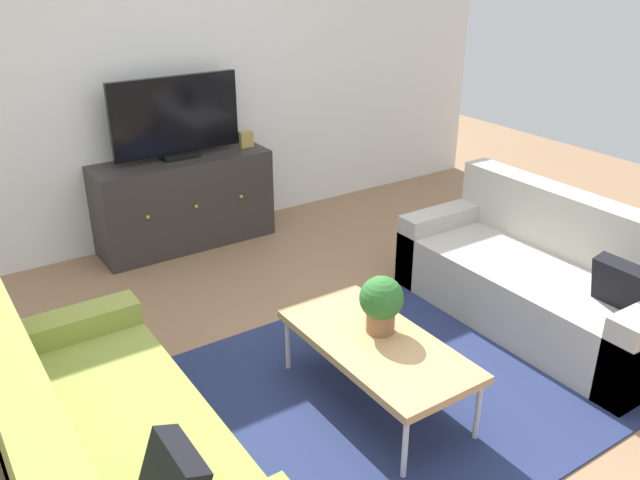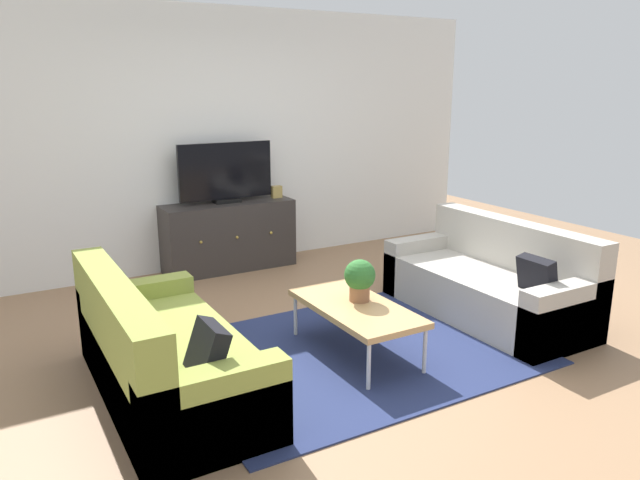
{
  "view_description": "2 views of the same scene",
  "coord_description": "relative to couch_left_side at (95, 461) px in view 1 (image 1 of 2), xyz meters",
  "views": [
    {
      "loc": [
        -1.83,
        -2.38,
        2.23
      ],
      "look_at": [
        0.0,
        0.35,
        0.75
      ],
      "focal_mm": 36.89,
      "sensor_mm": 36.0,
      "label": 1
    },
    {
      "loc": [
        -2.29,
        -3.62,
        1.94
      ],
      "look_at": [
        0.0,
        0.35,
        0.75
      ],
      "focal_mm": 34.05,
      "sensor_mm": 36.0,
      "label": 2
    }
  ],
  "objects": [
    {
      "name": "area_rug",
      "position": [
        1.43,
        -0.05,
        -0.26
      ],
      "size": [
        2.5,
        1.9,
        0.01
      ],
      "primitive_type": "cube",
      "color": "navy",
      "rests_on": "ground_plane"
    },
    {
      "name": "potted_plant",
      "position": [
        1.5,
        -0.01,
        0.29
      ],
      "size": [
        0.23,
        0.23,
        0.31
      ],
      "color": "#936042",
      "rests_on": "coffee_table"
    },
    {
      "name": "coffee_table",
      "position": [
        1.43,
        -0.08,
        0.09
      ],
      "size": [
        0.54,
        1.09,
        0.38
      ],
      "color": "tan",
      "rests_on": "ground_plane"
    },
    {
      "name": "wall_back",
      "position": [
        1.43,
        2.65,
        1.08
      ],
      "size": [
        6.4,
        0.12,
        2.7
      ],
      "primitive_type": "cube",
      "color": "white",
      "rests_on": "ground_plane"
    },
    {
      "name": "mantel_clock",
      "position": [
        1.99,
        2.37,
        0.52
      ],
      "size": [
        0.11,
        0.07,
        0.13
      ],
      "primitive_type": "cube",
      "color": "tan",
      "rests_on": "tv_console"
    },
    {
      "name": "tv_console",
      "position": [
        1.42,
        2.37,
        0.09
      ],
      "size": [
        1.38,
        0.47,
        0.72
      ],
      "color": "#332D2B",
      "rests_on": "ground_plane"
    },
    {
      "name": "couch_left_side",
      "position": [
        0.0,
        0.0,
        0.0
      ],
      "size": [
        0.81,
        1.8,
        0.8
      ],
      "color": "olive",
      "rests_on": "ground_plane"
    },
    {
      "name": "ground_plane",
      "position": [
        1.43,
        0.1,
        -0.27
      ],
      "size": [
        10.0,
        10.0,
        0.0
      ],
      "primitive_type": "plane",
      "color": "#997251"
    },
    {
      "name": "couch_right_side",
      "position": [
        2.87,
        0.0,
        0.0
      ],
      "size": [
        0.81,
        1.8,
        0.8
      ],
      "color": "#B2ADA3",
      "rests_on": "ground_plane"
    },
    {
      "name": "flat_screen_tv",
      "position": [
        1.42,
        2.39,
        0.76
      ],
      "size": [
        1.01,
        0.16,
        0.62
      ],
      "color": "black",
      "rests_on": "tv_console"
    }
  ]
}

